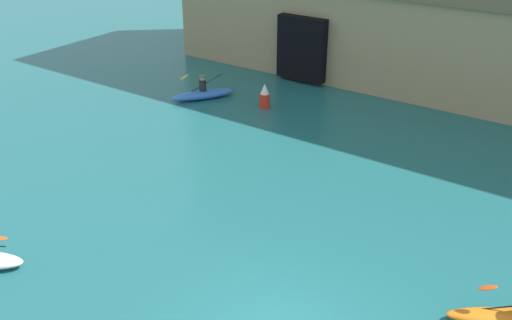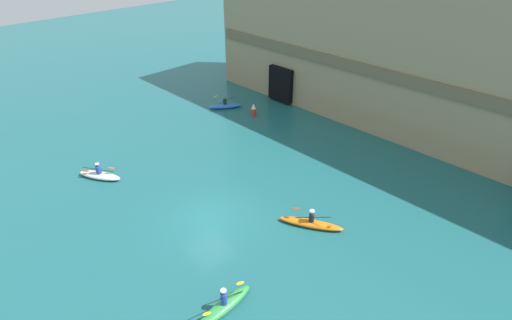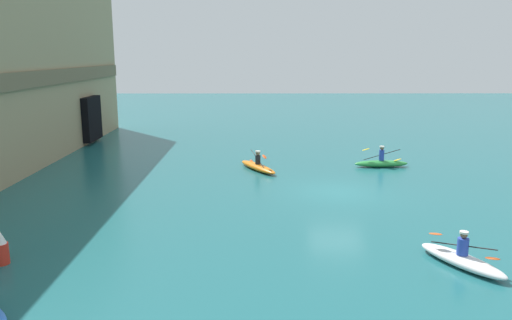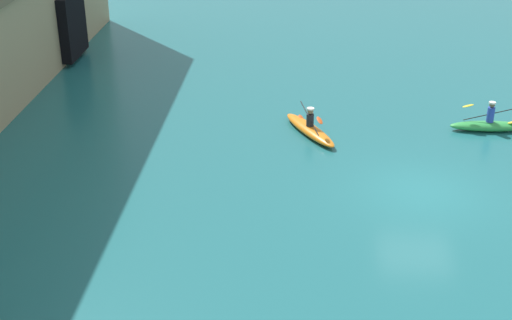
% 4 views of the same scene
% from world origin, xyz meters
% --- Properties ---
extents(ground_plane, '(120.00, 120.00, 0.00)m').
position_xyz_m(ground_plane, '(0.00, 0.00, 0.00)').
color(ground_plane, '#1E6066').
extents(kayak_orange, '(3.44, 2.30, 1.08)m').
position_xyz_m(kayak_orange, '(4.50, 3.65, 0.21)').
color(kayak_orange, orange).
rests_on(kayak_orange, ground).
extents(kayak_green, '(0.77, 3.06, 1.20)m').
position_xyz_m(kayak_green, '(5.28, -3.35, 0.24)').
color(kayak_green, green).
rests_on(kayak_green, ground).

